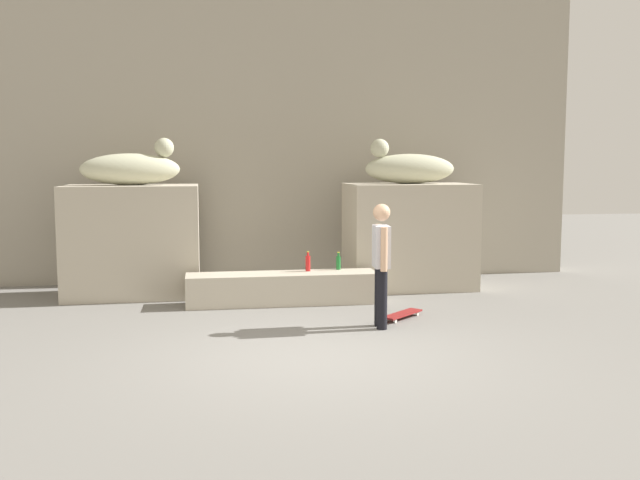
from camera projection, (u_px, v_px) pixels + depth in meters
ground_plane at (311, 355)px, 8.28m from camera, size 40.00×40.00×0.00m
facade_wall at (266, 125)px, 13.52m from camera, size 11.83×0.60×5.81m
pedestal_left at (133, 241)px, 11.84m from camera, size 2.17×1.31×1.84m
pedestal_right at (409, 236)px, 12.60m from camera, size 2.17×1.31×1.84m
statue_reclining_left at (133, 168)px, 11.72m from camera, size 1.66×0.76×0.78m
statue_reclining_right at (408, 167)px, 12.46m from camera, size 1.61×0.60×0.78m
ledge_block at (282, 288)px, 11.23m from camera, size 2.98×0.63×0.49m
skater at (381, 260)px, 9.54m from camera, size 0.23×0.54×1.67m
skateboard at (402, 314)px, 10.18m from camera, size 0.72×0.69×0.08m
bottle_red at (308, 263)px, 11.40m from camera, size 0.08×0.08×0.32m
bottle_green at (338, 262)px, 11.57m from camera, size 0.07×0.07×0.29m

